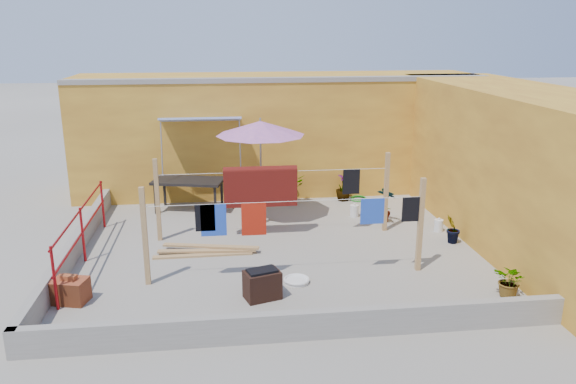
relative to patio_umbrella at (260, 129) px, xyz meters
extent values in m
plane|color=#9E998E|center=(0.21, -1.81, -2.21)|extent=(80.00, 80.00, 0.00)
cube|color=gold|center=(0.71, 2.89, -0.61)|extent=(11.00, 2.40, 3.20)
cube|color=gray|center=(0.71, 1.84, 0.94)|extent=(11.00, 0.35, 0.12)
cube|color=#2D51B2|center=(-1.39, 1.34, 0.04)|extent=(2.00, 0.79, 0.22)
cylinder|color=gray|center=(-2.34, 0.97, -0.61)|extent=(0.03, 0.30, 1.28)
cylinder|color=gray|center=(-0.44, 0.97, -0.61)|extent=(0.03, 0.30, 1.28)
cube|color=gold|center=(5.41, -1.81, -0.61)|extent=(2.40, 9.00, 3.20)
cube|color=gray|center=(0.21, -5.39, -1.99)|extent=(8.30, 0.16, 0.44)
cube|color=gray|center=(-3.87, -1.81, -1.99)|extent=(0.16, 7.30, 0.44)
cylinder|color=maroon|center=(-3.64, -4.01, -1.66)|extent=(0.05, 0.05, 1.10)
cylinder|color=maroon|center=(-3.64, -2.01, -1.66)|extent=(0.05, 0.05, 1.10)
cylinder|color=maroon|center=(-3.64, -0.01, -1.66)|extent=(0.05, 0.05, 1.10)
cylinder|color=maroon|center=(-3.64, -2.01, -1.16)|extent=(0.04, 4.20, 0.04)
cylinder|color=maroon|center=(-3.64, -2.01, -1.61)|extent=(0.04, 4.20, 0.04)
cube|color=tan|center=(-2.29, -3.21, -1.31)|extent=(0.09, 0.09, 1.80)
cube|color=tan|center=(2.71, -3.21, -1.31)|extent=(0.09, 0.09, 1.80)
cube|color=tan|center=(2.71, -1.01, -1.31)|extent=(0.09, 0.09, 1.80)
cube|color=tan|center=(-2.29, -1.01, -1.31)|extent=(0.09, 0.09, 1.80)
cylinder|color=silver|center=(0.21, -3.21, -0.76)|extent=(5.00, 0.01, 0.01)
cylinder|color=silver|center=(0.21, -1.01, -0.76)|extent=(5.00, 0.01, 0.01)
cube|color=#4F110D|center=(-0.09, -1.01, -1.11)|extent=(1.59, 0.22, 0.80)
cube|color=black|center=(1.91, -1.01, -1.04)|extent=(0.38, 0.02, 0.56)
cube|color=brown|center=(-0.27, -1.01, -1.00)|extent=(0.36, 0.02, 0.48)
cube|color=#2247B9|center=(-1.09, -3.21, -1.05)|extent=(0.45, 0.02, 0.59)
cube|color=black|center=(-1.23, -3.21, -1.01)|extent=(0.35, 0.02, 0.49)
cube|color=#AB1E0D|center=(-0.37, -3.21, -1.06)|extent=(0.44, 0.02, 0.61)
cube|color=#2247B9|center=(1.79, -3.21, -1.00)|extent=(0.44, 0.02, 0.49)
cube|color=black|center=(2.51, -3.21, -0.99)|extent=(0.33, 0.02, 0.47)
cylinder|color=gray|center=(0.00, 0.00, -2.18)|extent=(0.37, 0.37, 0.06)
cylinder|color=gray|center=(0.00, 0.00, -1.04)|extent=(0.04, 0.04, 2.35)
cone|color=#C469A3|center=(0.00, 0.00, 0.02)|extent=(2.62, 2.62, 0.33)
cylinder|color=gray|center=(0.00, 0.00, 0.20)|extent=(0.04, 0.04, 0.10)
cube|color=black|center=(-1.74, 1.00, -1.44)|extent=(1.87, 1.24, 0.06)
cube|color=black|center=(-2.55, 0.84, -1.83)|extent=(0.06, 0.06, 0.75)
cube|color=black|center=(-2.39, 1.51, -1.83)|extent=(0.06, 0.06, 0.75)
cube|color=black|center=(-1.09, 0.48, -1.83)|extent=(0.06, 0.06, 0.75)
cube|color=black|center=(-0.93, 1.15, -1.83)|extent=(0.06, 0.06, 0.75)
cube|color=#9C4524|center=(-3.49, -3.77, -2.01)|extent=(0.64, 0.53, 0.40)
cube|color=#9D4A24|center=(-3.49, -3.77, -1.76)|extent=(0.28, 0.18, 0.08)
cube|color=tan|center=(-1.34, -2.05, -2.19)|extent=(1.99, 0.15, 0.04)
cube|color=tan|center=(-1.26, -1.93, -2.15)|extent=(1.99, 0.30, 0.04)
cube|color=tan|center=(-1.18, -1.81, -2.10)|extent=(1.97, 0.57, 0.04)
cube|color=black|center=(-0.30, -4.02, -1.97)|extent=(0.67, 0.54, 0.49)
cube|color=black|center=(-0.30, -4.02, -1.70)|extent=(0.55, 0.42, 0.04)
cylinder|color=silver|center=(0.36, -3.49, -2.18)|extent=(0.44, 0.44, 0.06)
torus|color=silver|center=(0.36, -3.49, -2.15)|extent=(0.47, 0.47, 0.05)
cylinder|color=silver|center=(3.91, -1.23, -2.07)|extent=(0.20, 0.20, 0.27)
cylinder|color=silver|center=(3.91, -1.23, -1.92)|extent=(0.05, 0.05, 0.05)
cylinder|color=silver|center=(2.26, 0.02, -2.07)|extent=(0.21, 0.21, 0.29)
cylinder|color=silver|center=(2.26, 0.02, -1.90)|extent=(0.06, 0.06, 0.05)
torus|color=#1B7C1C|center=(2.71, 1.39, -2.19)|extent=(0.47, 0.47, 0.03)
torus|color=#1B7C1C|center=(2.71, 1.39, -2.16)|extent=(0.40, 0.40, 0.03)
imported|color=#235919|center=(0.87, 1.39, -1.84)|extent=(0.86, 0.82, 0.74)
imported|color=#235919|center=(2.28, 1.39, -1.86)|extent=(0.48, 0.48, 0.70)
imported|color=#235919|center=(2.90, -0.44, -1.78)|extent=(0.53, 0.54, 0.86)
imported|color=#235919|center=(3.91, -1.98, -1.89)|extent=(0.44, 0.45, 0.64)
imported|color=#235919|center=(3.88, -4.49, -1.91)|extent=(0.68, 0.70, 0.59)
camera|label=1|loc=(-0.92, -12.65, 2.17)|focal=35.00mm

